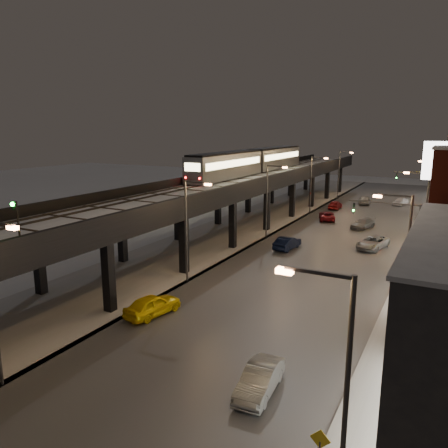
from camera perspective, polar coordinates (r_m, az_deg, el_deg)
The scene contains 33 objects.
ground at distance 29.43m, azimuth -17.94°, elevation -15.06°, with size 220.00×220.00×0.00m, color silver.
road_surface at distance 55.66m, azimuth 14.93°, elevation -1.80°, with size 17.00×120.00×0.06m, color #46474D.
sidewalk_right at distance 54.40m, azimuth 25.22°, elevation -2.87°, with size 4.00×120.00×0.14m, color #9FA1A8.
under_viaduct_pavement at distance 60.01m, azimuth 2.31°, elevation -0.37°, with size 11.00×120.00×0.06m, color #9FA1A8.
elevated_viaduct at distance 56.22m, azimuth 0.95°, elevation 4.56°, with size 9.00×100.00×6.30m.
viaduct_trackbed at distance 56.24m, azimuth 1.01°, elevation 5.35°, with size 8.40×100.00×0.32m.
viaduct_parapet_streetside at distance 54.38m, azimuth 5.13°, elevation 5.56°, with size 0.30×100.00×1.10m, color black.
viaduct_parapet_far at distance 58.30m, azimuth -2.80°, elevation 6.05°, with size 0.30×100.00×1.10m, color black.
streetlight_right_0 at distance 15.29m, azimuth 14.71°, elevation -19.77°, with size 2.56×0.28×9.00m.
streetlight_left_1 at distance 37.44m, azimuth -4.62°, elevation -0.05°, with size 2.57×0.28×9.00m.
streetlight_right_1 at distance 31.88m, azimuth 22.38°, elevation -3.17°, with size 2.56×0.28×9.00m.
streetlight_left_2 at distance 53.22m, azimuth 5.89°, elevation 3.64°, with size 2.57×0.28×9.00m.
streetlight_right_2 at distance 49.47m, azimuth 24.61°, elevation 1.91°, with size 2.56×0.28×9.00m.
streetlight_left_3 at distance 70.08m, azimuth 11.51°, elevation 5.56°, with size 2.57×0.28×9.00m.
streetlight_right_3 at distance 67.27m, azimuth 25.67°, elevation 4.31°, with size 2.56×0.28×9.00m.
streetlight_left_4 at distance 87.39m, azimuth 14.95°, elevation 6.70°, with size 2.57×0.28×9.00m.
streetlight_right_4 at distance 85.16m, azimuth 26.29°, elevation 5.70°, with size 2.56×0.28×9.00m.
traffic_light_rig_a at distance 40.85m, azimuth 22.41°, elevation -0.97°, with size 6.10×0.34×7.00m.
traffic_light_rig_b at distance 70.38m, azimuth 25.01°, elevation 4.07°, with size 6.10×0.34×7.00m.
subway_train at distance 68.09m, azimuth 3.86°, elevation 8.23°, with size 2.94×35.47×3.52m.
rail_signal at distance 26.96m, azimuth -25.52°, elevation 1.06°, with size 0.31×0.41×2.71m.
car_taxi at distance 32.42m, azimuth -9.31°, elevation -10.47°, with size 1.81×4.49×1.53m, color yellow.
car_near_white at distance 49.20m, azimuth 8.26°, elevation -2.52°, with size 1.53×4.39×1.45m, color black.
car_mid_silver at distance 65.85m, azimuth 13.29°, elevation 1.00°, with size 2.15×4.66×1.30m, color maroon.
car_mid_dark at distance 81.97m, azimuth 17.89°, elevation 2.95°, with size 1.92×4.71×1.37m, color #9EA0A4.
car_far_white at distance 75.41m, azimuth 14.32°, elevation 2.42°, with size 1.69×4.20×1.43m, color maroon.
car_onc_silver at distance 23.67m, azimuth 4.67°, elevation -19.72°, with size 1.49×4.29×1.41m, color gray.
car_onc_dark at distance 51.72m, azimuth 18.86°, elevation -2.36°, with size 2.32×5.04×1.40m, color gray.
car_onc_white at distance 61.77m, azimuth 17.68°, elevation -0.00°, with size 1.81×4.44×1.29m, color #585D63.
car_onc_red at distance 82.70m, azimuth 22.03°, elevation 2.71°, with size 1.58×3.92×1.34m, color silver.
sign_mcdonalds at distance 50.83m, azimuth 26.59°, elevation 6.42°, with size 3.27×0.93×11.05m.
sign_citgo at distance 33.62m, azimuth 26.50°, elevation 4.91°, with size 2.61×0.39×12.42m.
sign_carwash at distance 37.20m, azimuth 26.05°, elevation -0.92°, with size 1.52×0.35×7.88m.
Camera 1 is at (19.38, -17.74, 13.27)m, focal length 35.00 mm.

